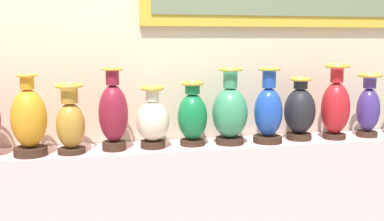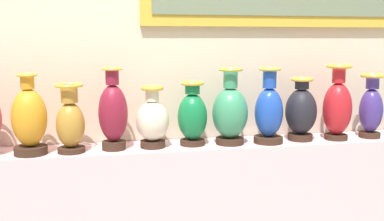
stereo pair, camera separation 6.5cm
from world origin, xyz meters
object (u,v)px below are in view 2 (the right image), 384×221
(vase_ivory, at_px, (152,120))
(vase_emerald, at_px, (192,116))
(vase_ochre, at_px, (70,122))
(vase_indigo, at_px, (371,108))
(vase_jade, at_px, (230,112))
(vase_onyx, at_px, (301,111))
(vase_crimson, at_px, (337,106))
(vase_sapphire, at_px, (269,112))
(vase_amber, at_px, (29,120))
(vase_burgundy, at_px, (113,113))

(vase_ivory, relative_size, vase_emerald, 0.94)
(vase_ochre, bearing_deg, vase_indigo, 0.70)
(vase_ochre, bearing_deg, vase_emerald, 3.59)
(vase_jade, xyz_separation_m, vase_onyx, (0.41, 0.01, -0.01))
(vase_ochre, height_order, vase_emerald, vase_ochre)
(vase_onyx, xyz_separation_m, vase_crimson, (0.20, -0.02, 0.02))
(vase_jade, bearing_deg, vase_onyx, 1.87)
(vase_jade, distance_m, vase_sapphire, 0.21)
(vase_amber, height_order, vase_sapphire, vase_sapphire)
(vase_ochre, bearing_deg, vase_ivory, 3.76)
(vase_sapphire, bearing_deg, vase_jade, 175.71)
(vase_crimson, distance_m, vase_indigo, 0.21)
(vase_burgundy, bearing_deg, vase_sapphire, -1.01)
(vase_burgundy, bearing_deg, vase_onyx, 0.83)
(vase_sapphire, xyz_separation_m, vase_indigo, (0.61, 0.01, 0.00))
(vase_amber, bearing_deg, vase_emerald, 2.83)
(vase_jade, bearing_deg, vase_sapphire, -4.29)
(vase_ochre, xyz_separation_m, vase_crimson, (1.42, 0.01, 0.03))
(vase_ivory, distance_m, vase_onyx, 0.82)
(vase_ivory, relative_size, vase_indigo, 0.88)
(vase_onyx, height_order, vase_crimson, vase_crimson)
(vase_amber, xyz_separation_m, vase_ivory, (0.59, 0.03, -0.03))
(vase_sapphire, bearing_deg, vase_ivory, 178.06)
(vase_burgundy, relative_size, vase_crimson, 0.99)
(vase_amber, relative_size, vase_onyx, 1.13)
(vase_amber, relative_size, vase_sapphire, 0.97)
(vase_crimson, xyz_separation_m, vase_indigo, (0.21, 0.01, -0.02))
(vase_ochre, xyz_separation_m, vase_ivory, (0.40, 0.03, -0.01))
(vase_jade, bearing_deg, vase_crimson, -1.00)
(vase_ivory, height_order, vase_sapphire, vase_sapphire)
(vase_emerald, distance_m, vase_indigo, 1.02)
(vase_amber, xyz_separation_m, vase_sapphire, (1.21, 0.01, -0.00))
(vase_ochre, distance_m, vase_onyx, 1.22)
(vase_jade, xyz_separation_m, vase_sapphire, (0.21, -0.02, -0.00))
(vase_indigo, bearing_deg, vase_sapphire, -178.66)
(vase_onyx, bearing_deg, vase_burgundy, -179.17)
(vase_sapphire, distance_m, vase_onyx, 0.20)
(vase_ivory, distance_m, vase_sapphire, 0.62)
(vase_sapphire, bearing_deg, vase_amber, -179.68)
(vase_crimson, bearing_deg, vase_burgundy, 179.56)
(vase_burgundy, relative_size, vase_emerald, 1.23)
(vase_indigo, bearing_deg, vase_crimson, -177.51)
(vase_ochre, distance_m, vase_burgundy, 0.21)
(vase_ivory, distance_m, vase_indigo, 1.23)
(vase_ivory, bearing_deg, vase_emerald, 3.27)
(vase_ochre, distance_m, vase_jade, 0.81)
(vase_ochre, bearing_deg, vase_onyx, 1.62)
(vase_amber, relative_size, vase_jade, 0.97)
(vase_indigo, bearing_deg, vase_ivory, 179.69)
(vase_jade, bearing_deg, vase_amber, -178.71)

